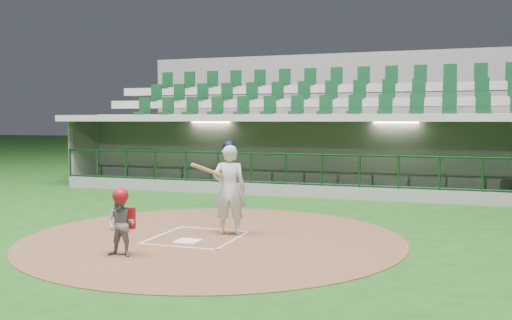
# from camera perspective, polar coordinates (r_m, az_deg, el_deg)

# --- Properties ---
(ground) EXTENTS (120.00, 120.00, 0.00)m
(ground) POSITION_cam_1_polar(r_m,az_deg,el_deg) (11.24, -5.30, -7.48)
(ground) COLOR #174714
(ground) RESTS_ON ground
(dirt_circle) EXTENTS (7.20, 7.20, 0.01)m
(dirt_circle) POSITION_cam_1_polar(r_m,az_deg,el_deg) (10.94, -4.28, -7.76)
(dirt_circle) COLOR brown
(dirt_circle) RESTS_ON ground
(home_plate) EXTENTS (0.43, 0.43, 0.02)m
(home_plate) POSITION_cam_1_polar(r_m,az_deg,el_deg) (10.62, -6.85, -8.06)
(home_plate) COLOR white
(home_plate) RESTS_ON dirt_circle
(batter_box_chalk) EXTENTS (1.55, 1.80, 0.01)m
(batter_box_chalk) POSITION_cam_1_polar(r_m,az_deg,el_deg) (10.97, -5.94, -7.68)
(batter_box_chalk) COLOR white
(batter_box_chalk) RESTS_ON ground
(dugout_structure) EXTENTS (16.40, 3.70, 3.00)m
(dugout_structure) POSITION_cam_1_polar(r_m,az_deg,el_deg) (18.47, 4.79, 0.02)
(dugout_structure) COLOR gray
(dugout_structure) RESTS_ON ground
(seating_deck) EXTENTS (17.00, 6.72, 5.15)m
(seating_deck) POSITION_cam_1_polar(r_m,az_deg,el_deg) (21.46, 6.59, 1.81)
(seating_deck) COLOR slate
(seating_deck) RESTS_ON ground
(batter) EXTENTS (0.90, 0.92, 1.84)m
(batter) POSITION_cam_1_polar(r_m,az_deg,el_deg) (11.08, -2.70, -2.77)
(batter) COLOR silver
(batter) RESTS_ON dirt_circle
(catcher) EXTENTS (0.53, 0.42, 1.13)m
(catcher) POSITION_cam_1_polar(r_m,az_deg,el_deg) (9.61, -13.34, -6.06)
(catcher) COLOR gray
(catcher) RESTS_ON dirt_circle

